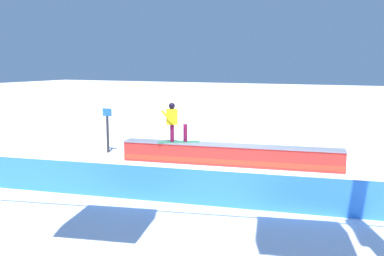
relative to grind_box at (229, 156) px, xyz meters
The scene contains 5 objects.
ground_plane 0.33m from the grind_box, ahead, with size 120.00×120.00×0.00m, color white.
grind_box is the anchor object (origin of this frame).
snowboarder 2.32m from the grind_box, 11.55° to the left, with size 1.45×1.01×1.42m.
safety_fence 4.39m from the grind_box, 90.00° to the left, with size 11.63×0.06×0.90m, color #307CEB.
trail_marker 5.16m from the grind_box, ahead, with size 0.40×0.10×1.78m.
Camera 1 is at (-4.72, 13.52, 3.52)m, focal length 38.94 mm.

